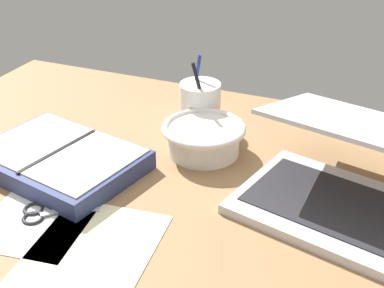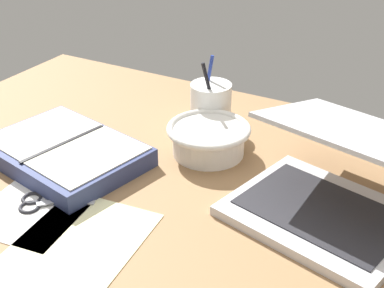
{
  "view_description": "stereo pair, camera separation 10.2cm",
  "coord_description": "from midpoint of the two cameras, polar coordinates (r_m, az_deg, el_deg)",
  "views": [
    {
      "loc": [
        34.08,
        -74.52,
        58.67
      ],
      "look_at": [
        -0.21,
        8.01,
        9.0
      ],
      "focal_mm": 50.0,
      "sensor_mm": 36.0,
      "label": 1
    },
    {
      "loc": [
        43.27,
        -70.07,
        58.67
      ],
      "look_at": [
        -0.21,
        8.01,
        9.0
      ],
      "focal_mm": 50.0,
      "sensor_mm": 36.0,
      "label": 2
    }
  ],
  "objects": [
    {
      "name": "pen_cup",
      "position": [
        1.22,
        -1.54,
        4.13
      ],
      "size": [
        9.33,
        9.33,
        16.65
      ],
      "color": "white",
      "rests_on": "desk_top"
    },
    {
      "name": "scissors",
      "position": [
        1.0,
        -18.48,
        -7.03
      ],
      "size": [
        13.11,
        10.95,
        0.8
      ],
      "rotation": [
        0.0,
        0.0,
        0.6
      ],
      "color": "#B7B7BC",
      "rests_on": "desk_top"
    },
    {
      "name": "bowl",
      "position": [
        1.12,
        -1.37,
        0.65
      ],
      "size": [
        17.63,
        17.63,
        6.48
      ],
      "color": "silver",
      "rests_on": "desk_top"
    },
    {
      "name": "planner",
      "position": [
        1.11,
        -16.42,
        -1.59
      ],
      "size": [
        35.43,
        28.46,
        4.33
      ],
      "rotation": [
        0.0,
        0.0,
        -0.21
      ],
      "color": "navy",
      "rests_on": "desk_top"
    },
    {
      "name": "laptop",
      "position": [
        0.97,
        12.38,
        -3.5
      ],
      "size": [
        37.23,
        39.65,
        16.6
      ],
      "rotation": [
        0.0,
        0.0,
        -0.24
      ],
      "color": "silver",
      "rests_on": "desk_top"
    },
    {
      "name": "paper_sheet_beside_planner",
      "position": [
        1.0,
        -18.5,
        -7.12
      ],
      "size": [
        20.84,
        25.44,
        0.16
      ],
      "primitive_type": "cube",
      "rotation": [
        0.0,
        0.0,
        0.13
      ],
      "color": "white",
      "rests_on": "desk_top"
    },
    {
      "name": "paper_sheet_front",
      "position": [
        0.89,
        -14.54,
        -11.8
      ],
      "size": [
        22.17,
        29.9,
        0.16
      ],
      "primitive_type": "cube",
      "rotation": [
        0.0,
        0.0,
        0.1
      ],
      "color": "#F4EFB2",
      "rests_on": "desk_top"
    },
    {
      "name": "desk_top",
      "position": [
        1.0,
        -4.59,
        -6.17
      ],
      "size": [
        140.0,
        100.0,
        2.0
      ],
      "primitive_type": "cube",
      "color": "#936D47",
      "rests_on": "ground"
    }
  ]
}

